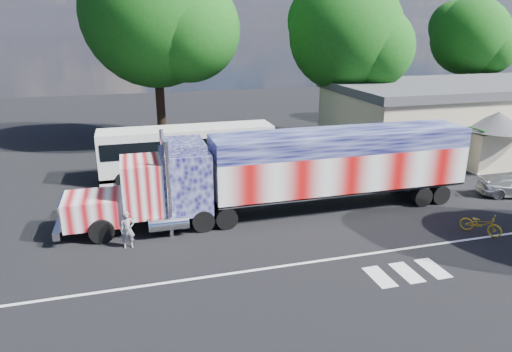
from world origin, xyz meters
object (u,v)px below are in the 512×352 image
object	(u,v)px
tree_far_ne	(471,37)
tree_ne_a	(348,35)
woman	(127,230)
semi_truck	(294,170)
coach_bus	(188,151)
tree_n_mid	(157,14)
bicycle	(481,224)

from	to	relation	value
tree_far_ne	tree_ne_a	bearing A→B (deg)	-165.69
woman	semi_truck	bearing A→B (deg)	10.22
coach_bus	tree_far_ne	bearing A→B (deg)	18.09
coach_bus	tree_ne_a	world-z (taller)	tree_ne_a
semi_truck	tree_far_ne	distance (m)	29.51
tree_ne_a	tree_n_mid	size ratio (longest dim) A/B	0.83
woman	bicycle	distance (m)	16.15
tree_far_ne	tree_ne_a	world-z (taller)	tree_ne_a
coach_bus	bicycle	distance (m)	17.27
tree_far_ne	tree_ne_a	xyz separation A→B (m)	(-14.58, -3.72, 0.35)
semi_truck	tree_ne_a	bearing A→B (deg)	55.08
semi_truck	bicycle	xyz separation A→B (m)	(7.51, -4.91, -1.81)
semi_truck	tree_n_mid	bearing A→B (deg)	107.84
bicycle	tree_far_ne	bearing A→B (deg)	17.13
semi_truck	woman	distance (m)	8.70
semi_truck	bicycle	size ratio (longest dim) A/B	11.30
bicycle	tree_ne_a	world-z (taller)	tree_ne_a
coach_bus	tree_ne_a	size ratio (longest dim) A/B	0.84
semi_truck	tree_ne_a	distance (m)	17.00
semi_truck	coach_bus	world-z (taller)	semi_truck
woman	tree_far_ne	xyz separation A→B (m)	(31.98, 18.59, 7.40)
woman	tree_n_mid	distance (m)	20.56
semi_truck	tree_far_ne	size ratio (longest dim) A/B	1.76
coach_bus	woman	world-z (taller)	coach_bus
woman	tree_ne_a	bearing A→B (deg)	37.77
coach_bus	semi_truck	bearing A→B (deg)	-59.28
semi_truck	coach_bus	bearing A→B (deg)	120.72
coach_bus	tree_n_mid	distance (m)	12.13
semi_truck	bicycle	distance (m)	9.15
semi_truck	tree_far_ne	world-z (taller)	tree_far_ne
semi_truck	coach_bus	size ratio (longest dim) A/B	1.91
tree_far_ne	tree_n_mid	bearing A→B (deg)	-178.98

